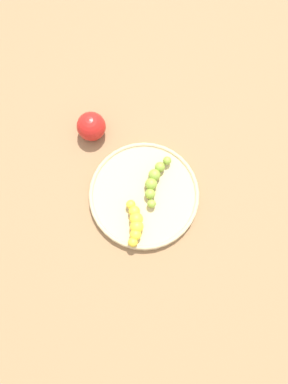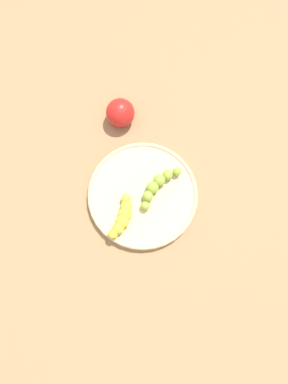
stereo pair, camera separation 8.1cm
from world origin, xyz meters
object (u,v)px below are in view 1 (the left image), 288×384
object	(u,v)px
banana_yellow	(135,223)
banana_green	(155,180)
fruit_bowl	(144,195)
apple_red	(91,126)

from	to	relation	value
banana_yellow	banana_green	size ratio (longest dim) A/B	1.01
fruit_bowl	banana_green	size ratio (longest dim) A/B	2.57
fruit_bowl	banana_green	bearing A→B (deg)	-153.32
banana_yellow	fruit_bowl	bearing A→B (deg)	70.74
banana_green	apple_red	bearing A→B (deg)	-21.89
banana_yellow	banana_green	distance (m)	0.11
fruit_bowl	banana_green	xyz separation A→B (m)	(-0.04, -0.02, 0.02)
apple_red	banana_yellow	bearing A→B (deg)	91.26
fruit_bowl	apple_red	world-z (taller)	apple_red
apple_red	banana_green	bearing A→B (deg)	115.14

